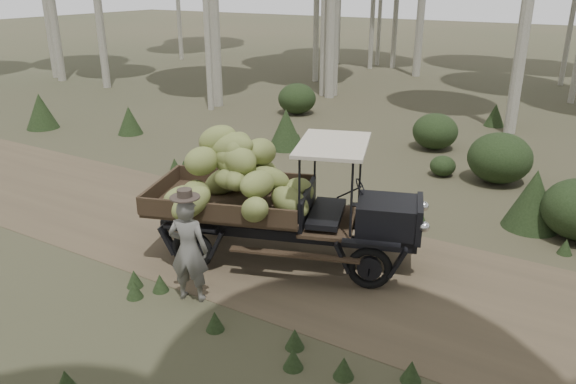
# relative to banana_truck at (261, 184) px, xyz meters

# --- Properties ---
(ground) EXTENTS (120.00, 120.00, 0.00)m
(ground) POSITION_rel_banana_truck_xyz_m (-1.22, 0.33, -1.40)
(ground) COLOR #473D2B
(ground) RESTS_ON ground
(dirt_track) EXTENTS (70.00, 4.00, 0.01)m
(dirt_track) POSITION_rel_banana_truck_xyz_m (-1.22, 0.33, -1.40)
(dirt_track) COLOR brown
(dirt_track) RESTS_ON ground
(banana_truck) EXTENTS (4.99, 3.22, 2.47)m
(banana_truck) POSITION_rel_banana_truck_xyz_m (0.00, 0.00, 0.00)
(banana_truck) COLOR black
(banana_truck) RESTS_ON ground
(farmer) EXTENTS (0.72, 0.58, 1.84)m
(farmer) POSITION_rel_banana_truck_xyz_m (-0.17, -1.75, -0.53)
(farmer) COLOR #625F59
(farmer) RESTS_ON ground
(undergrowth) EXTENTS (23.58, 23.49, 1.37)m
(undergrowth) POSITION_rel_banana_truck_xyz_m (1.68, 1.14, -0.85)
(undergrowth) COLOR #233319
(undergrowth) RESTS_ON ground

